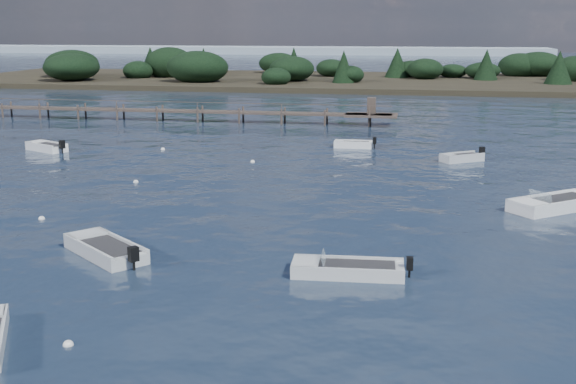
% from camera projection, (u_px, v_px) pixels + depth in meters
% --- Properties ---
extents(ground, '(400.00, 400.00, 0.00)m').
position_uv_depth(ground, '(343.00, 111.00, 81.96)').
color(ground, '#141F30').
rests_on(ground, ground).
extents(tender_far_grey, '(3.91, 2.89, 1.27)m').
position_uv_depth(tender_far_grey, '(47.00, 148.00, 55.54)').
color(tender_far_grey, white).
rests_on(tender_far_grey, ground).
extents(dinghy_mid_grey, '(4.54, 4.16, 1.23)m').
position_uv_depth(dinghy_mid_grey, '(105.00, 252.00, 30.15)').
color(dinghy_mid_grey, '#B9BEC1').
rests_on(dinghy_mid_grey, ground).
extents(dinghy_mid_white_b, '(5.23, 4.77, 1.39)m').
position_uv_depth(dinghy_mid_white_b, '(555.00, 206.00, 37.72)').
color(dinghy_mid_white_b, white).
rests_on(dinghy_mid_white_b, ground).
extents(tender_far_grey_b, '(3.27, 2.75, 1.18)m').
position_uv_depth(tender_far_grey_b, '(462.00, 159.00, 51.20)').
color(tender_far_grey_b, '#B9BEC1').
rests_on(tender_far_grey_b, ground).
extents(dinghy_mid_white_a, '(4.67, 1.88, 1.08)m').
position_uv_depth(dinghy_mid_white_a, '(347.00, 271.00, 27.79)').
color(dinghy_mid_white_a, '#B9BEC1').
rests_on(dinghy_mid_white_a, ground).
extents(tender_far_white, '(3.30, 1.20, 1.13)m').
position_uv_depth(tender_far_white, '(353.00, 146.00, 56.92)').
color(tender_far_white, white).
rests_on(tender_far_white, ground).
extents(buoy_a, '(0.32, 0.32, 0.32)m').
position_uv_depth(buoy_a, '(68.00, 345.00, 21.68)').
color(buoy_a, white).
rests_on(buoy_a, ground).
extents(buoy_b, '(0.32, 0.32, 0.32)m').
position_uv_depth(buoy_b, '(351.00, 274.00, 27.92)').
color(buoy_b, white).
rests_on(buoy_b, ground).
extents(buoy_c, '(0.32, 0.32, 0.32)m').
position_uv_depth(buoy_c, '(42.00, 219.00, 35.87)').
color(buoy_c, white).
rests_on(buoy_c, ground).
extents(buoy_e, '(0.32, 0.32, 0.32)m').
position_uv_depth(buoy_e, '(253.00, 162.00, 50.94)').
color(buoy_e, white).
rests_on(buoy_e, ground).
extents(buoy_extra_a, '(0.32, 0.32, 0.32)m').
position_uv_depth(buoy_extra_a, '(136.00, 182.00, 44.33)').
color(buoy_extra_a, white).
rests_on(buoy_extra_a, ground).
extents(buoy_extra_b, '(0.32, 0.32, 0.32)m').
position_uv_depth(buoy_extra_b, '(163.00, 150.00, 56.15)').
color(buoy_extra_b, white).
rests_on(buoy_extra_b, ground).
extents(jetty, '(64.50, 3.20, 3.40)m').
position_uv_depth(jetty, '(120.00, 110.00, 74.10)').
color(jetty, '#473B34').
rests_on(jetty, ground).
extents(far_headland, '(190.00, 40.00, 5.80)m').
position_uv_depth(far_headland, '(526.00, 74.00, 115.41)').
color(far_headland, black).
rests_on(far_headland, ground).
extents(distant_haze, '(280.00, 20.00, 2.40)m').
position_uv_depth(distant_haze, '(147.00, 53.00, 260.84)').
color(distant_haze, '#8D9FAE').
rests_on(distant_haze, ground).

